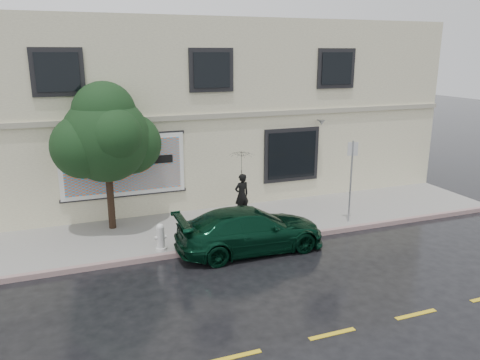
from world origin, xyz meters
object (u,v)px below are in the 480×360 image
object	(u,v)px
pedestrian	(242,195)
fire_hydrant	(161,237)
car	(250,230)
street_tree	(106,139)

from	to	relation	value
pedestrian	fire_hydrant	xyz separation A→B (m)	(-3.30, -1.98, -0.37)
pedestrian	fire_hydrant	bearing A→B (deg)	19.73
car	pedestrian	xyz separation A→B (m)	(0.70, 2.58, 0.27)
car	street_tree	distance (m)	5.40
car	street_tree	xyz separation A→B (m)	(-3.75, 2.98, 2.50)
pedestrian	fire_hydrant	distance (m)	3.87
pedestrian	street_tree	world-z (taller)	street_tree
street_tree	car	bearing A→B (deg)	-38.50
car	street_tree	bearing A→B (deg)	51.55
car	fire_hydrant	bearing A→B (deg)	77.06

